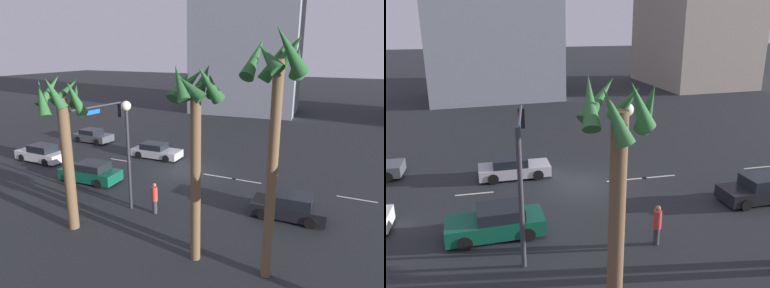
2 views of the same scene
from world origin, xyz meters
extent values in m
plane|color=#232628|center=(0.00, 0.00, 0.00)|extent=(220.00, 220.00, 0.00)
cube|color=silver|center=(-12.29, 0.00, 0.01)|extent=(2.38, 0.14, 0.01)
cube|color=silver|center=(-5.03, 0.00, 0.01)|extent=(2.20, 0.14, 0.01)
cube|color=silver|center=(-2.94, 0.00, 0.01)|extent=(2.59, 0.14, 0.01)
cube|color=silver|center=(6.16, 0.00, 0.01)|extent=(2.11, 0.14, 0.01)
cube|color=#0F5138|center=(5.12, 4.86, 0.53)|extent=(4.45, 2.03, 0.74)
cube|color=black|center=(4.86, 4.85, 1.16)|extent=(2.17, 1.71, 0.53)
cylinder|color=black|center=(6.43, 5.79, 0.32)|extent=(0.65, 0.25, 0.64)
cylinder|color=black|center=(6.51, 4.06, 0.32)|extent=(0.65, 0.25, 0.64)
cylinder|color=black|center=(3.73, 5.67, 0.32)|extent=(0.65, 0.25, 0.64)
cylinder|color=black|center=(3.80, 3.94, 0.32)|extent=(0.65, 0.25, 0.64)
cube|color=black|center=(-8.78, 4.37, 0.50)|extent=(4.11, 1.89, 0.69)
cube|color=black|center=(-9.02, 4.36, 1.13)|extent=(2.00, 1.61, 0.56)
cylinder|color=black|center=(-7.55, 5.24, 0.32)|extent=(0.65, 0.24, 0.64)
cylinder|color=black|center=(-7.50, 3.58, 0.32)|extent=(0.65, 0.24, 0.64)
cylinder|color=black|center=(-10.06, 5.15, 0.32)|extent=(0.65, 0.24, 0.64)
cylinder|color=black|center=(-10.01, 3.50, 0.32)|extent=(0.65, 0.24, 0.64)
cube|color=#474C51|center=(12.49, -3.85, 0.51)|extent=(3.95, 1.88, 0.69)
cube|color=black|center=(12.73, -3.85, 1.09)|extent=(1.90, 1.64, 0.47)
cylinder|color=black|center=(11.27, -4.71, 0.32)|extent=(0.64, 0.23, 0.64)
cylinder|color=black|center=(11.28, -2.96, 0.32)|extent=(0.64, 0.23, 0.64)
cylinder|color=black|center=(13.71, -4.73, 0.32)|extent=(0.64, 0.23, 0.64)
cylinder|color=black|center=(13.72, -2.98, 0.32)|extent=(0.64, 0.23, 0.64)
cube|color=silver|center=(12.12, 3.10, 0.52)|extent=(4.47, 1.70, 0.72)
cube|color=black|center=(11.85, 3.11, 1.18)|extent=(2.15, 1.48, 0.59)
cylinder|color=black|center=(13.51, 3.88, 0.32)|extent=(0.64, 0.22, 0.64)
cylinder|color=black|center=(13.49, 2.31, 0.32)|extent=(0.64, 0.22, 0.64)
cylinder|color=black|center=(10.75, 3.90, 0.32)|extent=(0.64, 0.22, 0.64)
cylinder|color=black|center=(10.73, 2.33, 0.32)|extent=(0.64, 0.22, 0.64)
cube|color=#B7B7BC|center=(3.73, -2.01, 0.48)|extent=(4.39, 1.85, 0.63)
cube|color=black|center=(3.99, -2.00, 1.05)|extent=(2.12, 1.59, 0.51)
cylinder|color=black|center=(2.40, -2.87, 0.32)|extent=(0.64, 0.23, 0.64)
cylinder|color=black|center=(2.36, -1.21, 0.32)|extent=(0.64, 0.23, 0.64)
cylinder|color=black|center=(5.10, -2.80, 0.32)|extent=(0.64, 0.23, 0.64)
cylinder|color=black|center=(5.06, -1.15, 0.32)|extent=(0.64, 0.23, 0.64)
cylinder|color=#38383D|center=(4.11, 7.53, 2.91)|extent=(0.20, 0.20, 5.81)
cylinder|color=#38383D|center=(3.84, 5.24, 5.56)|extent=(0.65, 4.60, 0.12)
cube|color=black|center=(3.57, 2.94, 4.99)|extent=(0.35, 0.35, 0.95)
sphere|color=red|center=(3.55, 2.76, 5.28)|extent=(0.20, 0.20, 0.20)
sphere|color=#392605|center=(3.55, 2.76, 4.98)|extent=(0.20, 0.20, 0.20)
sphere|color=black|center=(3.55, 2.76, 4.68)|extent=(0.20, 0.20, 0.20)
cube|color=#1959B2|center=(3.87, 5.46, 5.24)|extent=(0.17, 1.10, 0.28)
cylinder|color=#2D2D33|center=(-0.10, 7.25, 2.94)|extent=(0.18, 0.18, 5.89)
sphere|color=#F2EACC|center=(-0.10, 7.25, 6.17)|extent=(0.56, 0.56, 0.56)
cylinder|color=#333338|center=(-1.73, 7.18, 0.39)|extent=(0.38, 0.38, 0.78)
cylinder|color=#BF3833|center=(-1.73, 7.18, 1.20)|extent=(0.50, 0.50, 0.85)
sphere|color=#8C664C|center=(-1.73, 7.18, 1.74)|extent=(0.23, 0.23, 0.23)
cylinder|color=brown|center=(-8.90, 10.05, 4.41)|extent=(0.40, 0.40, 8.82)
cone|color=#235628|center=(-7.98, 9.87, 8.86)|extent=(0.86, 1.77, 1.75)
cone|color=#235628|center=(-8.64, 10.59, 8.87)|extent=(1.38, 1.06, 1.24)
cone|color=#235628|center=(-9.37, 10.82, 9.10)|extent=(1.52, 1.22, 1.84)
cone|color=#235628|center=(-9.51, 9.95, 8.72)|extent=(0.73, 1.24, 1.33)
cone|color=#235628|center=(-9.15, 9.38, 9.10)|extent=(1.42, 0.99, 1.46)
cone|color=#235628|center=(-8.60, 9.20, 8.76)|extent=(1.46, 0.98, 1.83)
cylinder|color=brown|center=(1.27, 10.47, 3.46)|extent=(0.55, 0.55, 6.92)
cone|color=#2D6633|center=(2.17, 10.33, 7.21)|extent=(0.80, 1.67, 1.75)
cone|color=#2D6633|center=(1.69, 11.24, 6.96)|extent=(1.34, 1.08, 1.83)
cone|color=#2D6633|center=(0.96, 11.17, 7.21)|extent=(1.31, 1.00, 1.63)
cone|color=#2D6633|center=(0.39, 10.47, 6.95)|extent=(0.56, 1.31, 1.82)
cone|color=#2D6633|center=(0.90, 9.92, 7.01)|extent=(1.34, 1.16, 1.40)
cone|color=#2D6633|center=(1.72, 9.72, 7.15)|extent=(1.71, 1.33, 1.60)
cylinder|color=brown|center=(-5.73, 10.21, 3.87)|extent=(0.44, 0.44, 7.73)
cone|color=#235628|center=(-5.02, 10.08, 7.72)|extent=(0.80, 1.53, 1.39)
cone|color=#235628|center=(-5.35, 10.83, 7.93)|extent=(1.30, 1.10, 1.56)
cone|color=#235628|center=(-5.78, 10.82, 7.74)|extent=(1.33, 0.67, 1.22)
cone|color=#235628|center=(-6.44, 10.58, 7.91)|extent=(1.16, 1.53, 1.60)
cone|color=#235628|center=(-6.32, 10.05, 7.81)|extent=(0.87, 1.37, 1.25)
cone|color=#235628|center=(-5.81, 9.61, 7.99)|extent=(1.06, 0.68, 1.34)
cone|color=#235628|center=(-5.29, 9.75, 7.90)|extent=(1.34, 1.32, 1.27)
cube|color=gray|center=(4.00, -29.08, 14.90)|extent=(16.02, 12.43, 29.80)
camera|label=1|loc=(-11.46, 22.49, 9.08)|focal=31.87mm
camera|label=2|loc=(5.12, 21.52, 9.61)|focal=37.53mm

